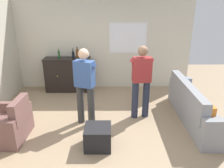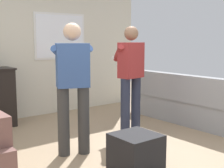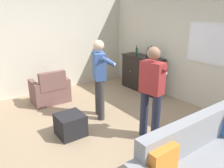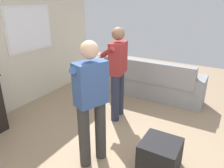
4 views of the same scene
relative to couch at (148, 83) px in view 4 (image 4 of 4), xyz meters
name	(u,v)px [view 4 (image 4 of 4)]	position (x,y,z in m)	size (l,w,h in m)	color
ground	(127,154)	(-2.04, -0.49, -0.34)	(10.40, 10.40, 0.00)	#9E8466
couch	(148,83)	(0.00, 0.00, 0.00)	(0.57, 2.39, 0.88)	gray
ottoman	(160,155)	(-2.08, -0.98, -0.13)	(0.49, 0.49, 0.41)	black
person_standing_left	(91,99)	(-2.38, -0.12, 0.60)	(0.52, 0.52, 1.68)	#383838
person_standing_right	(117,70)	(-1.16, 0.17, 0.60)	(0.55, 0.50, 1.68)	#282D42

